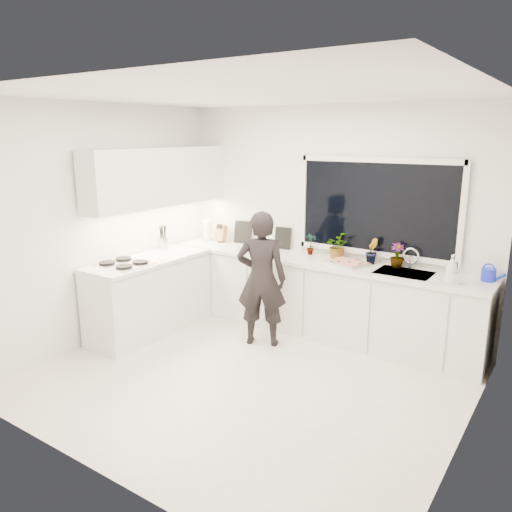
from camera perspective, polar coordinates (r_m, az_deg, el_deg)
The scene contains 25 objects.
floor at distance 5.10m, azimuth -1.14°, elevation -13.90°, with size 4.00×3.50×0.02m, color beige.
wall_back at distance 6.12m, azimuth 8.35°, elevation 4.15°, with size 4.00×0.02×2.70m, color white.
wall_left at distance 6.00m, azimuth -17.14°, elevation 3.48°, with size 0.02×3.50×2.70m, color white.
wall_right at distance 3.87m, azimuth 23.91°, elevation -2.58°, with size 0.02×3.50×2.70m, color white.
ceiling at distance 4.53m, azimuth -1.32°, elevation 18.21°, with size 4.00×3.50×0.02m, color white.
window at distance 5.83m, azimuth 13.60°, elevation 5.42°, with size 1.80×0.02×1.00m, color black.
base_cabinets_back at distance 6.07m, azimuth 6.77°, elevation -4.74°, with size 3.92×0.58×0.88m, color white.
base_cabinets_left at distance 6.19m, azimuth -12.04°, elevation -4.60°, with size 0.58×1.60×0.88m, color white.
countertop_back at distance 5.93m, azimuth 6.85°, elevation -0.55°, with size 3.94×0.62×0.04m, color silver.
countertop_left at distance 6.06m, azimuth -12.25°, elevation -0.47°, with size 0.62×1.60×0.04m, color silver.
upper_cabinets at distance 6.23m, azimuth -11.14°, elevation 8.85°, with size 0.34×2.10×0.70m, color white.
sink at distance 5.57m, azimuth 16.52°, elevation -2.31°, with size 0.58×0.42×0.14m, color silver.
faucet at distance 5.72m, azimuth 17.25°, elevation -0.30°, with size 0.03×0.03×0.22m, color silver.
stovetop at distance 5.84m, azimuth -14.87°, elevation -0.80°, with size 0.56×0.48×0.03m, color black.
person at distance 5.61m, azimuth 0.62°, elevation -2.63°, with size 0.56×0.37×1.55m, color black.
pizza_tray at distance 5.74m, azimuth 10.32°, elevation -0.80°, with size 0.45×0.33×0.03m, color silver.
pizza at distance 5.74m, azimuth 10.32°, elevation -0.64°, with size 0.41×0.29×0.01m, color red.
watering_can at distance 5.52m, azimuth 25.03°, elevation -1.96°, with size 0.14×0.14×0.13m, color #1624D3.
paper_towel_roll at distance 6.93m, azimuth -5.58°, elevation 2.84°, with size 0.11×0.11×0.26m, color white.
knife_block at distance 6.84m, azimuth -4.00°, elevation 2.55°, with size 0.13×0.10×0.22m, color #9C6D48.
utensil_crock at distance 6.47m, azimuth -10.54°, elevation 1.43°, with size 0.13×0.13×0.16m, color silver.
picture_frame_large at distance 6.40m, azimuth 3.08°, elevation 2.05°, with size 0.22×0.02×0.28m, color black.
picture_frame_small at distance 6.74m, azimuth -1.51°, elevation 2.75°, with size 0.25×0.02×0.30m, color black.
herb_plants at distance 5.91m, azimuth 10.55°, elevation 0.92°, with size 1.25×0.37×0.31m.
soap_bottles at distance 5.26m, azimuth 21.50°, elevation -1.60°, with size 0.15×0.11×0.29m.
Camera 1 is at (2.61, -3.68, 2.36)m, focal length 35.00 mm.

